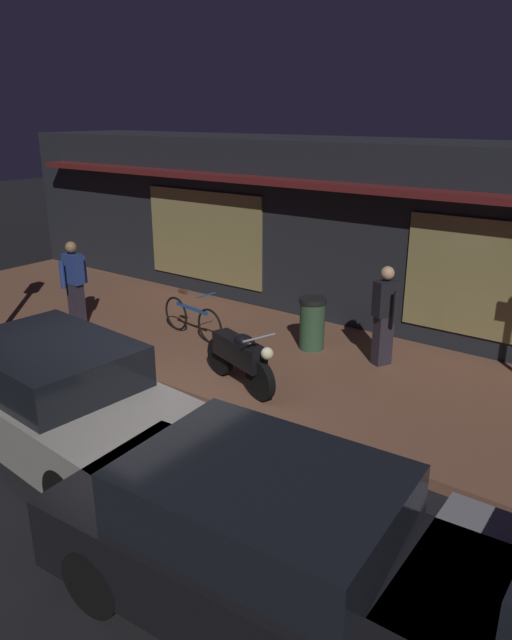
{
  "coord_description": "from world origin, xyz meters",
  "views": [
    {
      "loc": [
        5.6,
        -4.9,
        4.13
      ],
      "look_at": [
        0.17,
        2.4,
        0.95
      ],
      "focal_mm": 33.57,
      "sensor_mm": 36.0,
      "label": 1
    }
  ],
  "objects_px": {
    "motorcycle": "(240,357)",
    "trash_bin": "(312,323)",
    "bicycle_parked": "(192,318)",
    "parked_car_far": "(274,548)",
    "parked_car_near": "(58,397)",
    "person_bystander": "(384,314)",
    "person_photographer": "(75,282)"
  },
  "relations": [
    {
      "from": "bicycle_parked",
      "to": "person_photographer",
      "type": "xyz_separation_m",
      "value": [
        -2.23,
        -0.87,
        0.52
      ]
    },
    {
      "from": "motorcycle",
      "to": "parked_car_near",
      "type": "relative_size",
      "value": 0.39
    },
    {
      "from": "parked_car_far",
      "to": "bicycle_parked",
      "type": "bearing_deg",
      "value": 138.35
    },
    {
      "from": "person_bystander",
      "to": "parked_car_far",
      "type": "distance_m",
      "value": 5.49
    },
    {
      "from": "motorcycle",
      "to": "parked_car_far",
      "type": "bearing_deg",
      "value": -48.24
    },
    {
      "from": "bicycle_parked",
      "to": "parked_car_far",
      "type": "relative_size",
      "value": 0.39
    },
    {
      "from": "bicycle_parked",
      "to": "trash_bin",
      "type": "height_order",
      "value": "trash_bin"
    },
    {
      "from": "parked_car_near",
      "to": "motorcycle",
      "type": "bearing_deg",
      "value": 69.32
    },
    {
      "from": "motorcycle",
      "to": "person_photographer",
      "type": "relative_size",
      "value": 0.99
    },
    {
      "from": "person_photographer",
      "to": "parked_car_near",
      "type": "bearing_deg",
      "value": -40.46
    },
    {
      "from": "bicycle_parked",
      "to": "person_photographer",
      "type": "distance_m",
      "value": 2.45
    },
    {
      "from": "parked_car_near",
      "to": "trash_bin",
      "type": "bearing_deg",
      "value": 77.59
    },
    {
      "from": "bicycle_parked",
      "to": "parked_car_far",
      "type": "xyz_separation_m",
      "value": [
        4.89,
        -4.35,
        0.2
      ]
    },
    {
      "from": "bicycle_parked",
      "to": "person_bystander",
      "type": "relative_size",
      "value": 0.99
    },
    {
      "from": "parked_car_near",
      "to": "person_bystander",
      "type": "bearing_deg",
      "value": 63.62
    },
    {
      "from": "bicycle_parked",
      "to": "parked_car_far",
      "type": "distance_m",
      "value": 6.54
    },
    {
      "from": "motorcycle",
      "to": "person_photographer",
      "type": "xyz_separation_m",
      "value": [
        -4.28,
        0.3,
        0.38
      ]
    },
    {
      "from": "motorcycle",
      "to": "parked_car_far",
      "type": "height_order",
      "value": "parked_car_far"
    },
    {
      "from": "person_photographer",
      "to": "parked_car_far",
      "type": "relative_size",
      "value": 0.4
    },
    {
      "from": "motorcycle",
      "to": "trash_bin",
      "type": "distance_m",
      "value": 1.99
    },
    {
      "from": "bicycle_parked",
      "to": "trash_bin",
      "type": "relative_size",
      "value": 1.77
    },
    {
      "from": "parked_car_far",
      "to": "motorcycle",
      "type": "bearing_deg",
      "value": 131.76
    },
    {
      "from": "motorcycle",
      "to": "bicycle_parked",
      "type": "relative_size",
      "value": 1.0
    },
    {
      "from": "bicycle_parked",
      "to": "person_bystander",
      "type": "bearing_deg",
      "value": 15.2
    },
    {
      "from": "person_photographer",
      "to": "person_bystander",
      "type": "distance_m",
      "value": 5.9
    },
    {
      "from": "bicycle_parked",
      "to": "trash_bin",
      "type": "bearing_deg",
      "value": 21.53
    },
    {
      "from": "person_photographer",
      "to": "parked_car_far",
      "type": "height_order",
      "value": "person_photographer"
    },
    {
      "from": "person_photographer",
      "to": "person_bystander",
      "type": "relative_size",
      "value": 1.0
    },
    {
      "from": "motorcycle",
      "to": "bicycle_parked",
      "type": "distance_m",
      "value": 2.36
    },
    {
      "from": "person_photographer",
      "to": "bicycle_parked",
      "type": "bearing_deg",
      "value": 21.41
    },
    {
      "from": "motorcycle",
      "to": "bicycle_parked",
      "type": "xyz_separation_m",
      "value": [
        -2.05,
        1.17,
        -0.14
      ]
    },
    {
      "from": "bicycle_parked",
      "to": "trash_bin",
      "type": "distance_m",
      "value": 2.25
    }
  ]
}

